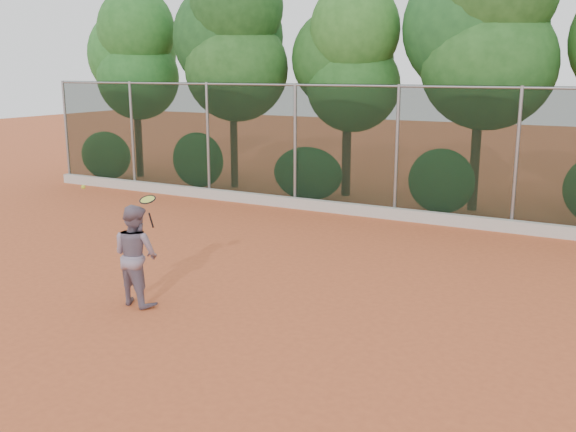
% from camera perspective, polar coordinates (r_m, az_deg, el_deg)
% --- Properties ---
extents(ground, '(80.00, 80.00, 0.00)m').
position_cam_1_polar(ground, '(11.23, -2.44, -7.23)').
color(ground, '#C8592F').
rests_on(ground, ground).
extents(concrete_curb, '(24.00, 0.20, 0.30)m').
position_cam_1_polar(concrete_curb, '(17.18, 9.24, 0.22)').
color(concrete_curb, beige).
rests_on(concrete_curb, ground).
extents(tennis_player, '(0.92, 0.76, 1.70)m').
position_cam_1_polar(tennis_player, '(10.98, -13.38, -3.38)').
color(tennis_player, gray).
rests_on(tennis_player, ground).
extents(chainlink_fence, '(24.09, 0.09, 3.50)m').
position_cam_1_polar(chainlink_fence, '(17.06, 9.65, 5.95)').
color(chainlink_fence, black).
rests_on(chainlink_fence, ground).
extents(foliage_backdrop, '(23.70, 3.63, 7.55)m').
position_cam_1_polar(foliage_backdrop, '(19.00, 10.33, 14.30)').
color(foliage_backdrop, '#442B1A').
rests_on(foliage_backdrop, ground).
extents(tennis_racket, '(0.29, 0.28, 0.54)m').
position_cam_1_polar(tennis_racket, '(10.42, -12.34, 1.23)').
color(tennis_racket, black).
rests_on(tennis_racket, ground).
extents(tennis_ball_in_flight, '(0.07, 0.07, 0.07)m').
position_cam_1_polar(tennis_ball_in_flight, '(11.65, -17.74, 2.47)').
color(tennis_ball_in_flight, gold).
rests_on(tennis_ball_in_flight, ground).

